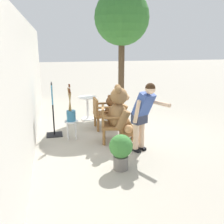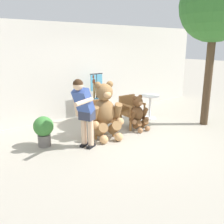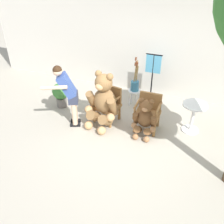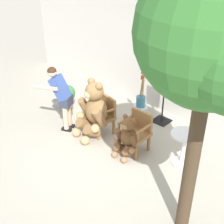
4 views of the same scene
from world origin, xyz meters
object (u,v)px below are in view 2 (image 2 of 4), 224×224
Objects in this scene: person_visitor at (84,108)px; round_side_table at (150,104)px; teddy_bear_small at (138,113)px; brush_bucket at (94,101)px; teddy_bear_large at (105,111)px; potted_plant at (44,129)px; patio_tree at (219,8)px; wooden_chair_right at (131,110)px; white_stool at (95,111)px; wooden_chair_left at (100,117)px; clothing_display_stand at (97,95)px.

person_visitor reaches higher than round_side_table.
brush_bucket is (-0.60, 1.18, 0.20)m from teddy_bear_small.
potted_plant is (-1.39, 0.38, -0.27)m from teddy_bear_large.
round_side_table is (0.99, 0.55, -0.01)m from teddy_bear_small.
potted_plant is at bearing -177.80° from round_side_table.
person_visitor is at bearing -129.51° from brush_bucket.
wooden_chair_right is at bearing 149.67° from patio_tree.
teddy_bear_small is at bearing -63.15° from brush_bucket.
wooden_chair_right is 0.56× the size of person_visitor.
teddy_bear_large reaches higher than wooden_chair_right.
teddy_bear_large reaches higher than white_stool.
white_stool is (-0.60, 1.17, -0.10)m from teddy_bear_small.
brush_bucket reaches higher than wooden_chair_left.
wooden_chair_left is 1.19× the size of round_side_table.
wooden_chair_left reaches higher than potted_plant.
wooden_chair_right is 1.87× the size of white_stool.
teddy_bear_large is at bearing -15.20° from potted_plant.
round_side_table is (0.99, 0.25, -0.01)m from wooden_chair_right.
potted_plant is (-1.82, -0.76, 0.04)m from white_stool.
wooden_chair_left is 1.53m from clothing_display_stand.
clothing_display_stand reaches higher than teddy_bear_small.
white_stool is 0.34× the size of clothing_display_stand.
person_visitor is at bearing 171.07° from patio_tree.
white_stool is at bearing 22.60° from potted_plant.
white_stool is 0.11× the size of patio_tree.
white_stool is at bearing 50.45° from person_visitor.
wooden_chair_left is 0.98m from white_stool.
round_side_table is (1.59, -0.63, -0.21)m from brush_bucket.
wooden_chair_left reaches higher than round_side_table.
person_visitor is 1.06m from potted_plant.
round_side_table is 3.41m from potted_plant.
patio_tree reaches higher than white_stool.
potted_plant is at bearing 134.35° from person_visitor.
teddy_bear_small reaches higher than wooden_chair_right.
teddy_bear_large is 1.47× the size of teddy_bear_small.
wooden_chair_right is at bearing 0.07° from wooden_chair_left.
teddy_bear_large is at bearing 163.62° from patio_tree.
brush_bucket is at bearing -130.23° from clothing_display_stand.
white_stool is at bearing 124.08° from wooden_chair_right.
wooden_chair_right is at bearing -55.92° from white_stool.
wooden_chair_right is at bearing -56.06° from brush_bucket.
round_side_table is at bearing 14.13° from teddy_bear_large.
person_visitor is at bearing -129.55° from white_stool.
patio_tree is (3.67, -0.58, 2.17)m from person_visitor.
teddy_bear_small is at bearing -89.91° from wooden_chair_right.
brush_bucket is at bearing 65.46° from wooden_chair_left.
teddy_bear_large is (-1.03, -0.25, 0.21)m from wooden_chair_right.
teddy_bear_small is 2.02× the size of white_stool.
teddy_bear_large is 2.97× the size of white_stool.
brush_bucket is (0.40, 0.89, 0.19)m from wooden_chair_left.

